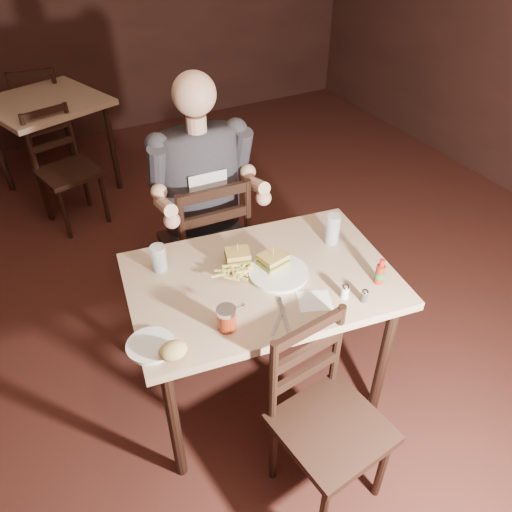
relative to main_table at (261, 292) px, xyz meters
name	(u,v)px	position (x,y,z in m)	size (l,w,h in m)	color
room_shell	(207,141)	(-0.17, 0.09, 0.72)	(7.00, 7.00, 7.00)	black
main_table	(261,292)	(0.00, 0.00, 0.00)	(1.22, 0.90, 0.77)	tan
bg_table	(46,112)	(-0.49, 2.59, 0.00)	(1.02, 1.02, 0.77)	tan
chair_far	(205,245)	(0.02, 0.70, -0.21)	(0.44, 0.48, 0.95)	black
chair_near	(332,428)	(0.01, -0.58, -0.25)	(0.40, 0.43, 0.86)	black
bg_chair_far	(43,116)	(-0.49, 3.14, -0.23)	(0.41, 0.45, 0.90)	black
bg_chair_near	(68,172)	(-0.49, 2.04, -0.26)	(0.39, 0.43, 0.85)	black
diner	(202,171)	(0.01, 0.65, 0.29)	(0.55, 0.43, 0.96)	#323237
dinner_plate	(278,274)	(0.07, -0.02, 0.09)	(0.25, 0.25, 0.01)	white
sandwich_left	(238,254)	(-0.05, 0.12, 0.15)	(0.10, 0.09, 0.09)	gold
sandwich_right	(273,257)	(0.07, 0.03, 0.15)	(0.11, 0.09, 0.10)	gold
fries_pile	(232,271)	(-0.11, 0.06, 0.12)	(0.23, 0.16, 0.04)	#DBCD5E
ketchup_dollop	(276,265)	(0.08, 0.02, 0.11)	(0.05, 0.05, 0.01)	maroon
glass_left	(159,258)	(-0.37, 0.25, 0.15)	(0.07, 0.07, 0.12)	silver
glass_right	(333,229)	(0.41, 0.07, 0.16)	(0.07, 0.07, 0.15)	silver
hot_sauce	(380,271)	(0.42, -0.26, 0.15)	(0.04, 0.04, 0.12)	maroon
salt_shaker	(345,291)	(0.24, -0.27, 0.12)	(0.03, 0.03, 0.06)	white
pepper_shaker	(364,296)	(0.30, -0.32, 0.11)	(0.03, 0.03, 0.05)	#38332D
syrup_dispenser	(227,319)	(-0.26, -0.20, 0.14)	(0.08, 0.08, 0.10)	maroon
napkin	(314,301)	(0.12, -0.23, 0.09)	(0.13, 0.12, 0.00)	white
knife	(284,315)	(-0.03, -0.25, 0.09)	(0.01, 0.20, 0.00)	silver
fork	(278,321)	(-0.07, -0.27, 0.09)	(0.01, 0.16, 0.00)	silver
side_plate	(151,346)	(-0.55, -0.16, 0.09)	(0.17, 0.17, 0.01)	white
bread_roll	(173,351)	(-0.49, -0.25, 0.13)	(0.10, 0.09, 0.06)	tan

